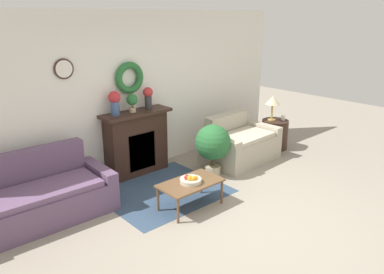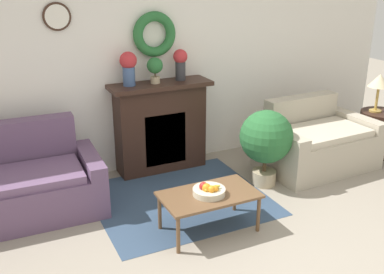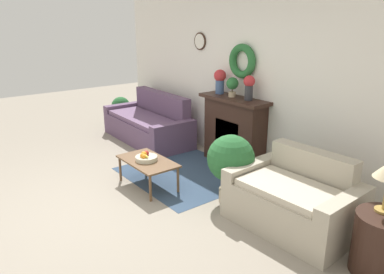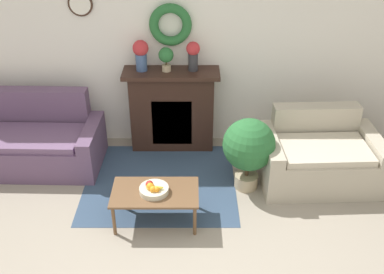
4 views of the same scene
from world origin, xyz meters
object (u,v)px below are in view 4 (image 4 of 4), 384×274
object	(u,v)px
vase_on_mantel_left	(140,53)
potted_plant_on_mantel	(165,57)
fruit_bowl	(152,189)
couch_left	(19,142)
vase_on_mantel_right	(192,54)
fireplace	(171,109)
potted_plant_floor_by_loveseat	(248,147)
loveseat_right	(318,157)
coffee_table	(154,194)

from	to	relation	value
vase_on_mantel_left	potted_plant_on_mantel	bearing A→B (deg)	-3.71
fruit_bowl	potted_plant_on_mantel	distance (m)	1.75
potted_plant_on_mantel	fruit_bowl	bearing A→B (deg)	-92.99
couch_left	vase_on_mantel_right	distance (m)	2.43
vase_on_mantel_left	fireplace	bearing A→B (deg)	-0.86
couch_left	vase_on_mantel_right	bearing A→B (deg)	12.28
fireplace	couch_left	size ratio (longest dim) A/B	0.59
couch_left	potted_plant_on_mantel	world-z (taller)	potted_plant_on_mantel
fireplace	vase_on_mantel_right	size ratio (longest dim) A/B	3.29
vase_on_mantel_left	vase_on_mantel_right	world-z (taller)	vase_on_mantel_left
vase_on_mantel_right	fruit_bowl	bearing A→B (deg)	-104.86
couch_left	potted_plant_floor_by_loveseat	distance (m)	2.86
couch_left	vase_on_mantel_right	size ratio (longest dim) A/B	5.54
loveseat_right	potted_plant_floor_by_loveseat	world-z (taller)	potted_plant_floor_by_loveseat
coffee_table	vase_on_mantel_left	size ratio (longest dim) A/B	2.34
coffee_table	fruit_bowl	size ratio (longest dim) A/B	2.97
vase_on_mantel_left	potted_plant_on_mantel	world-z (taller)	vase_on_mantel_left
potted_plant_on_mantel	coffee_table	bearing A→B (deg)	-92.56
fruit_bowl	vase_on_mantel_right	world-z (taller)	vase_on_mantel_right
fruit_bowl	vase_on_mantel_left	world-z (taller)	vase_on_mantel_left
potted_plant_on_mantel	fireplace	bearing A→B (deg)	14.36
couch_left	coffee_table	world-z (taller)	couch_left
couch_left	coffee_table	size ratio (longest dim) A/B	2.25
loveseat_right	vase_on_mantel_right	bearing A→B (deg)	150.54
potted_plant_on_mantel	vase_on_mantel_left	bearing A→B (deg)	176.29
fireplace	potted_plant_on_mantel	size ratio (longest dim) A/B	4.01
coffee_table	vase_on_mantel_left	distance (m)	1.83
fireplace	potted_plant_on_mantel	world-z (taller)	potted_plant_on_mantel
vase_on_mantel_right	loveseat_right	bearing A→B (deg)	-27.10
couch_left	potted_plant_on_mantel	size ratio (longest dim) A/B	6.75
coffee_table	vase_on_mantel_right	bearing A→B (deg)	75.41
fireplace	vase_on_mantel_left	distance (m)	0.85
couch_left	potted_plant_floor_by_loveseat	bearing A→B (deg)	-8.95
fruit_bowl	vase_on_mantel_right	size ratio (longest dim) A/B	0.83
fireplace	coffee_table	distance (m)	1.54
loveseat_right	vase_on_mantel_right	xyz separation A→B (m)	(-1.50, 0.77, 1.00)
loveseat_right	fruit_bowl	xyz separation A→B (m)	(-1.91, -0.78, 0.12)
fruit_bowl	potted_plant_on_mantel	size ratio (longest dim) A/B	1.01
vase_on_mantel_right	potted_plant_on_mantel	distance (m)	0.33
fireplace	loveseat_right	xyz separation A→B (m)	(1.77, -0.76, -0.25)
fireplace	vase_on_mantel_left	bearing A→B (deg)	179.14
vase_on_mantel_right	potted_plant_on_mantel	world-z (taller)	vase_on_mantel_right
loveseat_right	couch_left	bearing A→B (deg)	172.16
loveseat_right	potted_plant_on_mantel	bearing A→B (deg)	155.42
potted_plant_on_mantel	vase_on_mantel_right	bearing A→B (deg)	3.47
couch_left	fruit_bowl	distance (m)	2.10
potted_plant_on_mantel	potted_plant_floor_by_loveseat	size ratio (longest dim) A/B	0.34
loveseat_right	vase_on_mantel_left	size ratio (longest dim) A/B	3.67
couch_left	fruit_bowl	world-z (taller)	couch_left
vase_on_mantel_left	potted_plant_on_mantel	xyz separation A→B (m)	(0.31, -0.02, -0.04)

